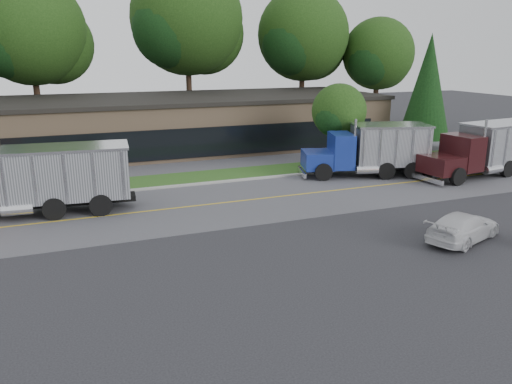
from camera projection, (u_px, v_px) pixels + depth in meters
ground at (307, 266)px, 18.98m from camera, size 140.00×140.00×0.00m
road at (232, 202)px, 27.05m from camera, size 60.00×8.00×0.02m
center_line at (232, 202)px, 27.05m from camera, size 60.00×0.12×0.01m
curb at (210, 184)px, 30.82m from camera, size 60.00×0.30×0.12m
grass_verge at (202, 177)px, 32.43m from camera, size 60.00×3.40×0.03m
far_parking at (184, 162)px, 36.92m from camera, size 60.00×7.00×0.02m
strip_mall at (190, 123)px, 42.46m from camera, size 32.00×12.00×4.00m
tree_far_b at (32, 35)px, 43.63m from camera, size 10.18×9.58×14.53m
tree_far_c at (188, 24)px, 48.22m from camera, size 11.50×10.82×16.40m
tree_far_d at (304, 39)px, 51.86m from camera, size 10.03×9.44×14.30m
tree_far_e at (379, 57)px, 53.32m from camera, size 8.03×7.55×11.45m
evergreen_right at (428, 87)px, 40.73m from camera, size 4.11×4.11×9.34m
tree_verge at (339, 114)px, 35.00m from camera, size 4.06×3.82×5.79m
dump_truck_red at (37, 179)px, 24.57m from camera, size 10.56×3.46×3.36m
dump_truck_blue at (373, 148)px, 32.42m from camera, size 8.42×4.72×3.36m
dump_truck_maroon at (487, 148)px, 32.66m from camera, size 9.36×3.57×3.36m
rally_car at (463, 227)px, 21.45m from camera, size 4.52×3.04×1.21m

